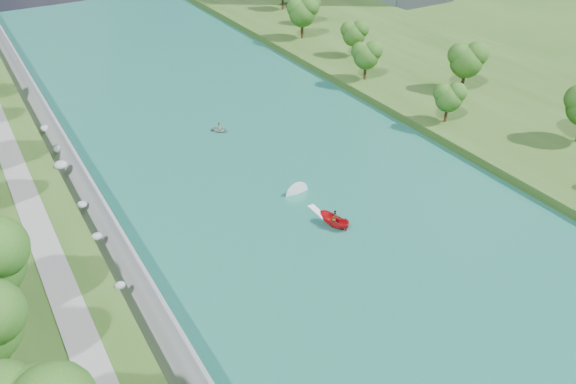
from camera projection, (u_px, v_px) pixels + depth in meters
ground at (394, 281)px, 63.19m from camera, size 260.00×260.00×0.00m
river_water at (299, 197)px, 77.46m from camera, size 55.00×240.00×0.10m
berm_east at (537, 112)px, 98.58m from camera, size 44.00×240.00×1.50m
riprap_bank at (113, 251)px, 64.79m from camera, size 4.32×236.00×4.41m
riverside_path at (49, 255)px, 61.43m from camera, size 3.00×200.00×0.10m
trees_east at (423, 59)px, 105.26m from camera, size 18.65×141.59×11.17m
motorboat at (328, 216)px, 72.24m from camera, size 3.60×19.16×2.22m
raft at (220, 129)px, 93.71m from camera, size 3.50×3.67×1.61m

